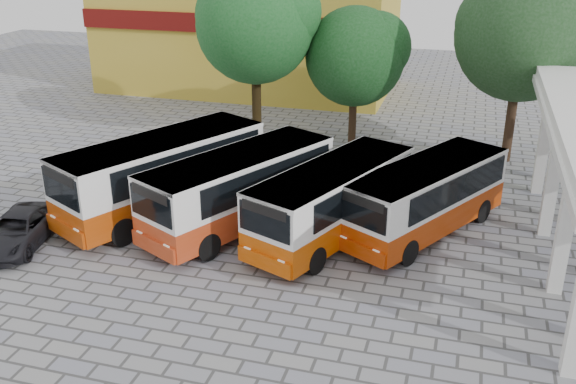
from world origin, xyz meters
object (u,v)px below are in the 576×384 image
(bus_centre_left, at_px, (240,186))
(bus_centre_right, at_px, (333,198))
(parked_car, at_px, (18,230))
(bus_far_right, at_px, (426,195))
(bus_far_left, at_px, (163,171))

(bus_centre_left, xyz_separation_m, bus_centre_right, (3.66, 0.02, -0.08))
(bus_centre_right, bearing_deg, bus_centre_left, -157.52)
(parked_car, bearing_deg, bus_centre_left, 15.97)
(bus_centre_left, xyz_separation_m, bus_far_right, (6.96, 1.41, -0.11))
(bus_centre_left, height_order, bus_far_right, bus_centre_left)
(bus_far_right, height_order, parked_car, bus_far_right)
(parked_car, bearing_deg, bus_far_left, 35.24)
(bus_centre_right, height_order, bus_far_right, bus_centre_right)
(bus_centre_left, bearing_deg, parked_car, -126.48)
(bus_centre_right, bearing_deg, parked_car, -138.91)
(bus_far_left, height_order, parked_car, bus_far_left)
(bus_centre_left, xyz_separation_m, parked_car, (-7.37, -3.76, -1.11))
(bus_far_left, height_order, bus_far_right, bus_far_left)
(bus_far_left, height_order, bus_centre_right, bus_far_left)
(bus_far_left, bearing_deg, bus_centre_right, 24.15)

